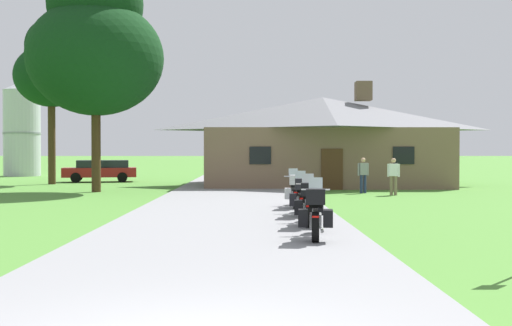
# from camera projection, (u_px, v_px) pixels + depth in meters

# --- Properties ---
(ground_plane) EXTENTS (500.00, 500.00, 0.00)m
(ground_plane) POSITION_uv_depth(u_px,v_px,m) (236.00, 199.00, 25.97)
(ground_plane) COLOR #4C8433
(asphalt_driveway) EXTENTS (6.40, 80.00, 0.06)m
(asphalt_driveway) POSITION_uv_depth(u_px,v_px,m) (235.00, 202.00, 23.97)
(asphalt_driveway) COLOR gray
(asphalt_driveway) RESTS_ON ground
(motorcycle_white_nearest_to_camera) EXTENTS (0.85, 2.08, 1.30)m
(motorcycle_white_nearest_to_camera) POSITION_uv_depth(u_px,v_px,m) (316.00, 214.00, 13.70)
(motorcycle_white_nearest_to_camera) COLOR black
(motorcycle_white_nearest_to_camera) RESTS_ON asphalt_driveway
(motorcycle_red_second_in_row) EXTENTS (0.81, 2.08, 1.30)m
(motorcycle_red_second_in_row) POSITION_uv_depth(u_px,v_px,m) (308.00, 204.00, 16.23)
(motorcycle_red_second_in_row) COLOR black
(motorcycle_red_second_in_row) RESTS_ON asphalt_driveway
(motorcycle_green_third_in_row) EXTENTS (0.77, 2.08, 1.30)m
(motorcycle_green_third_in_row) POSITION_uv_depth(u_px,v_px,m) (301.00, 197.00, 18.76)
(motorcycle_green_third_in_row) COLOR black
(motorcycle_green_third_in_row) RESTS_ON asphalt_driveway
(motorcycle_green_farthest_in_row) EXTENTS (0.72, 2.08, 1.30)m
(motorcycle_green_farthest_in_row) POSITION_uv_depth(u_px,v_px,m) (295.00, 191.00, 21.44)
(motorcycle_green_farthest_in_row) COLOR black
(motorcycle_green_farthest_in_row) RESTS_ON asphalt_driveway
(stone_lodge) EXTENTS (13.85, 8.96, 5.99)m
(stone_lodge) POSITION_uv_depth(u_px,v_px,m) (323.00, 140.00, 36.43)
(stone_lodge) COLOR brown
(stone_lodge) RESTS_ON ground
(bystander_white_shirt_near_lodge) EXTENTS (0.53, 0.32, 1.67)m
(bystander_white_shirt_near_lodge) POSITION_uv_depth(u_px,v_px,m) (393.00, 174.00, 28.23)
(bystander_white_shirt_near_lodge) COLOR #75664C
(bystander_white_shirt_near_lodge) RESTS_ON ground
(bystander_gray_shirt_beside_signpost) EXTENTS (0.54, 0.29, 1.67)m
(bystander_gray_shirt_beside_signpost) POSITION_uv_depth(u_px,v_px,m) (363.00, 173.00, 29.65)
(bystander_gray_shirt_beside_signpost) COLOR navy
(bystander_gray_shirt_beside_signpost) RESTS_ON ground
(tree_left_near) EXTENTS (6.54, 6.54, 11.54)m
(tree_left_near) POSITION_uv_depth(u_px,v_px,m) (96.00, 42.00, 30.45)
(tree_left_near) COLOR #422D19
(tree_left_near) RESTS_ON ground
(tree_left_far) EXTENTS (4.37, 4.37, 9.86)m
(tree_left_far) POSITION_uv_depth(u_px,v_px,m) (51.00, 68.00, 37.69)
(tree_left_far) COLOR #422D19
(tree_left_far) RESTS_ON ground
(metal_silo_distant) EXTENTS (2.93, 2.93, 7.55)m
(metal_silo_distant) POSITION_uv_depth(u_px,v_px,m) (22.00, 129.00, 50.43)
(metal_silo_distant) COLOR #B2B7BC
(metal_silo_distant) RESTS_ON ground
(parked_red_suv_far_left) EXTENTS (4.87, 2.71, 1.40)m
(parked_red_suv_far_left) POSITION_uv_depth(u_px,v_px,m) (101.00, 170.00, 40.62)
(parked_red_suv_far_left) COLOR maroon
(parked_red_suv_far_left) RESTS_ON ground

